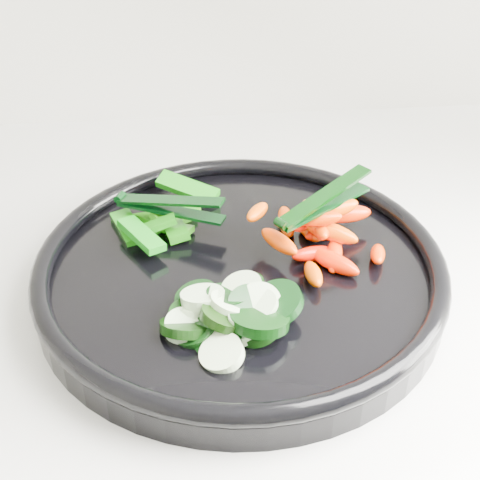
{
  "coord_description": "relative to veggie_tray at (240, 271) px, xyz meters",
  "views": [
    {
      "loc": [
        -0.52,
        1.13,
        1.33
      ],
      "look_at": [
        -0.47,
        1.61,
        0.99
      ],
      "focal_mm": 50.0,
      "sensor_mm": 36.0,
      "label": 1
    }
  ],
  "objects": [
    {
      "name": "pepper_pile",
      "position": [
        -0.07,
        0.08,
        0.01
      ],
      "size": [
        0.11,
        0.14,
        0.04
      ],
      "color": "#116109",
      "rests_on": "veggie_tray"
    },
    {
      "name": "cucumber_pile",
      "position": [
        -0.02,
        -0.07,
        0.01
      ],
      "size": [
        0.12,
        0.12,
        0.04
      ],
      "color": "black",
      "rests_on": "veggie_tray"
    },
    {
      "name": "tong_pepper",
      "position": [
        -0.06,
        0.07,
        0.03
      ],
      "size": [
        0.11,
        0.06,
        0.02
      ],
      "color": "black",
      "rests_on": "pepper_pile"
    },
    {
      "name": "carrot_pile",
      "position": [
        0.08,
        0.02,
        0.02
      ],
      "size": [
        0.13,
        0.15,
        0.05
      ],
      "color": "#F51B00",
      "rests_on": "veggie_tray"
    },
    {
      "name": "tong_carrot",
      "position": [
        0.08,
        0.03,
        0.05
      ],
      "size": [
        0.1,
        0.08,
        0.02
      ],
      "color": "black",
      "rests_on": "carrot_pile"
    },
    {
      "name": "veggie_tray",
      "position": [
        0.0,
        0.0,
        0.0
      ],
      "size": [
        0.46,
        0.46,
        0.04
      ],
      "color": "black",
      "rests_on": "counter"
    }
  ]
}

